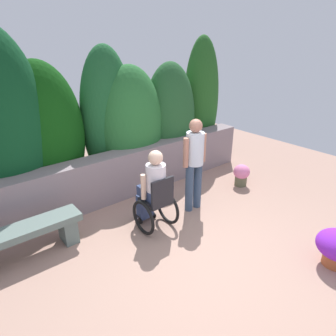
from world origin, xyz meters
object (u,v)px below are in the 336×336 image
object	(u,v)px
stone_bench	(20,239)
person_in_wheelchair	(154,193)
flower_pot_terracotta_by_wall	(241,174)
person_standing_companion	(194,159)

from	to	relation	value
stone_bench	person_in_wheelchair	world-z (taller)	person_in_wheelchair
person_in_wheelchair	flower_pot_terracotta_by_wall	size ratio (longest dim) A/B	2.91
stone_bench	flower_pot_terracotta_by_wall	bearing A→B (deg)	-0.32
stone_bench	person_standing_companion	distance (m)	2.85
person_standing_companion	flower_pot_terracotta_by_wall	size ratio (longest dim) A/B	3.57
stone_bench	person_standing_companion	size ratio (longest dim) A/B	1.02
person_in_wheelchair	flower_pot_terracotta_by_wall	distance (m)	2.31
person_in_wheelchair	person_standing_companion	bearing A→B (deg)	-7.60
stone_bench	flower_pot_terracotta_by_wall	xyz separation A→B (m)	(4.14, -0.46, -0.08)
stone_bench	person_in_wheelchair	distance (m)	1.96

